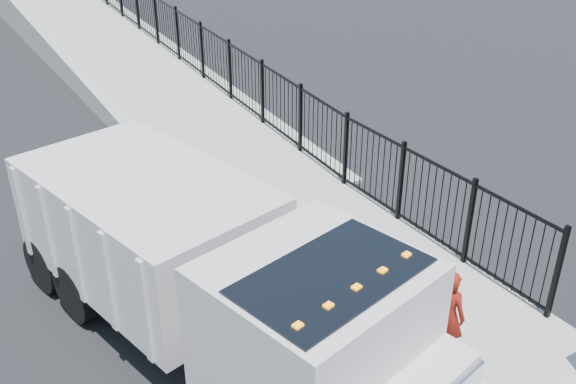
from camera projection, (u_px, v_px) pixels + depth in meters
ground at (315, 328)px, 11.14m from camera, size 120.00×120.00×0.00m
sidewalk at (480, 353)px, 10.50m from camera, size 3.55×12.00×0.12m
ramp at (125, 71)px, 24.12m from camera, size 3.95×24.06×3.19m
iron_fence at (203, 69)px, 21.36m from camera, size 0.10×28.00×1.80m
truck at (215, 275)px, 9.81m from camera, size 4.37×8.63×2.83m
worker at (447, 315)px, 10.02m from camera, size 0.54×0.68×1.61m
debris at (471, 382)px, 9.78m from camera, size 0.43×0.43×0.11m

